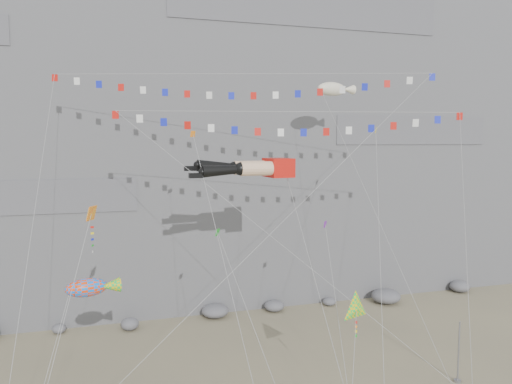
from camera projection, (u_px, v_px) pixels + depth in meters
cliff at (187, 73)px, 59.68m from camera, size 80.00×28.00×50.00m
talus_boulders at (215, 311)px, 47.84m from camera, size 60.00×3.00×1.20m
anchor_pole_right at (459, 352)px, 34.77m from camera, size 0.12×0.12×4.37m
legs_kite at (251, 168)px, 35.84m from camera, size 7.82×14.62×19.95m
flag_banner_upper at (242, 74)px, 38.20m from camera, size 29.63×18.46×30.36m
flag_banner_lower at (293, 112)px, 35.36m from camera, size 24.14×10.63×22.65m
harlequin_kite at (91, 214)px, 28.98m from camera, size 4.52×7.67×14.69m
fish_windsock at (86, 288)px, 30.28m from camera, size 5.29×7.71×10.91m
delta_kite at (357, 309)px, 29.79m from camera, size 4.20×5.60×8.97m
blimp_windsock at (332, 90)px, 43.88m from camera, size 5.18×14.62×25.45m
small_kite_a at (195, 142)px, 35.29m from camera, size 2.16×14.62×22.34m
small_kite_b at (326, 228)px, 36.66m from camera, size 2.92×9.94×14.35m
small_kite_c at (219, 236)px, 33.13m from camera, size 3.04×10.55×14.81m
small_kite_d at (376, 138)px, 39.55m from camera, size 7.87×15.01×23.96m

